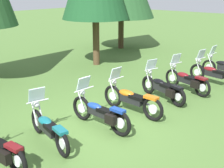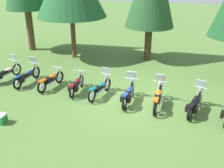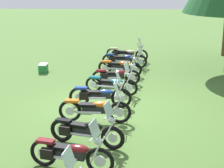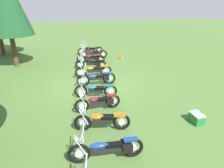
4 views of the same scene
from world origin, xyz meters
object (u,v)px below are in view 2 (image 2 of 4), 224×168
object	(u,v)px
motorcycle_3	(76,85)
motorcycle_7	(195,103)
motorcycle_2	(51,80)
motorcycle_4	(100,88)
motorcycle_5	(128,94)
motorcycle_0	(6,73)
motorcycle_6	(158,97)
motorcycle_1	(27,76)

from	to	relation	value
motorcycle_3	motorcycle_7	bearing A→B (deg)	-98.89
motorcycle_2	motorcycle_4	size ratio (longest dim) A/B	0.99
motorcycle_5	motorcycle_0	bearing A→B (deg)	84.51
motorcycle_2	motorcycle_5	xyz separation A→B (m)	(4.37, -0.69, 0.03)
motorcycle_2	motorcycle_3	bearing A→B (deg)	-84.47
motorcycle_0	motorcycle_3	bearing A→B (deg)	-85.09
motorcycle_2	motorcycle_6	world-z (taller)	motorcycle_6
motorcycle_1	motorcycle_6	bearing A→B (deg)	-90.90
motorcycle_3	motorcycle_7	xyz separation A→B (m)	(5.89, -0.66, 0.03)
motorcycle_2	motorcycle_3	world-z (taller)	motorcycle_2
motorcycle_1	motorcycle_6	xyz separation A→B (m)	(7.34, -0.88, 0.04)
motorcycle_1	motorcycle_4	size ratio (longest dim) A/B	1.10
motorcycle_1	motorcycle_3	size ratio (longest dim) A/B	1.11
motorcycle_0	motorcycle_4	bearing A→B (deg)	-84.54
motorcycle_6	motorcycle_0	bearing A→B (deg)	86.06
motorcycle_1	motorcycle_2	bearing A→B (deg)	-90.20
motorcycle_0	motorcycle_5	xyz separation A→B (m)	(7.37, -0.99, 0.01)
motorcycle_0	motorcycle_5	size ratio (longest dim) A/B	1.03
motorcycle_0	motorcycle_4	world-z (taller)	motorcycle_0
motorcycle_3	motorcycle_4	xyz separation A→B (m)	(1.32, -0.09, 0.03)
motorcycle_7	motorcycle_0	bearing A→B (deg)	100.22
motorcycle_5	motorcycle_7	world-z (taller)	motorcycle_5
motorcycle_5	motorcycle_6	bearing A→B (deg)	-88.83
motorcycle_4	motorcycle_6	world-z (taller)	motorcycle_6
motorcycle_5	motorcycle_7	size ratio (longest dim) A/B	1.05
motorcycle_2	motorcycle_5	size ratio (longest dim) A/B	0.93
motorcycle_3	motorcycle_6	distance (m)	4.27
motorcycle_2	motorcycle_7	bearing A→B (deg)	-83.60
motorcycle_2	motorcycle_3	distance (m)	1.55
motorcycle_0	motorcycle_1	world-z (taller)	motorcycle_0
motorcycle_2	motorcycle_4	bearing A→B (deg)	-82.79
motorcycle_6	motorcycle_1	bearing A→B (deg)	85.80
motorcycle_4	motorcycle_6	distance (m)	2.95
motorcycle_1	motorcycle_5	xyz separation A→B (m)	(5.94, -0.85, 0.02)
motorcycle_0	motorcycle_5	world-z (taller)	motorcycle_5
motorcycle_3	motorcycle_5	xyz separation A→B (m)	(2.84, -0.49, 0.05)
motorcycle_4	motorcycle_7	size ratio (longest dim) A/B	0.98
motorcycle_2	motorcycle_6	size ratio (longest dim) A/B	0.89
motorcycle_6	motorcycle_7	size ratio (longest dim) A/B	1.09
motorcycle_3	motorcycle_6	bearing A→B (deg)	-99.33
motorcycle_6	motorcycle_7	distance (m)	1.66
motorcycle_1	motorcycle_4	xyz separation A→B (m)	(4.42, -0.46, 0.00)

